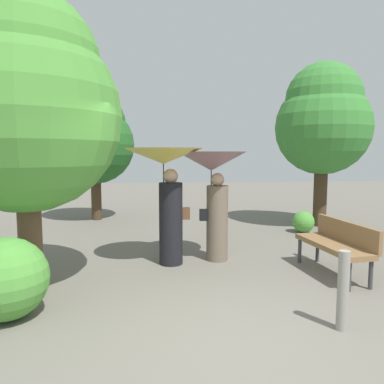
# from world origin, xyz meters

# --- Properties ---
(ground_plane) EXTENTS (40.00, 40.00, 0.00)m
(ground_plane) POSITION_xyz_m (0.00, 0.00, 0.00)
(ground_plane) COLOR #6B665B
(person_left) EXTENTS (1.33, 1.33, 1.97)m
(person_left) POSITION_xyz_m (-0.49, 2.68, 1.47)
(person_left) COLOR black
(person_left) RESTS_ON ground
(person_right) EXTENTS (1.21, 1.21, 1.91)m
(person_right) POSITION_xyz_m (0.33, 2.82, 1.44)
(person_right) COLOR #6B5B4C
(person_right) RESTS_ON ground
(park_bench) EXTENTS (0.67, 1.55, 0.83)m
(park_bench) POSITION_xyz_m (2.13, 1.89, 0.51)
(park_bench) COLOR #38383D
(park_bench) RESTS_ON ground
(tree_near_left) EXTENTS (2.57, 2.57, 4.03)m
(tree_near_left) POSITION_xyz_m (-2.38, 1.71, 2.57)
(tree_near_left) COLOR brown
(tree_near_left) RESTS_ON ground
(tree_near_right) EXTENTS (2.38, 2.38, 4.16)m
(tree_near_right) POSITION_xyz_m (3.58, 5.59, 2.74)
(tree_near_right) COLOR #42301E
(tree_near_right) RESTS_ON ground
(tree_mid_left) EXTENTS (2.19, 2.19, 3.56)m
(tree_mid_left) POSITION_xyz_m (-2.35, 7.08, 2.30)
(tree_mid_left) COLOR #42301E
(tree_mid_left) RESTS_ON ground
(bush_path_left) EXTENTS (0.94, 0.94, 0.94)m
(bush_path_left) POSITION_xyz_m (-2.36, 0.78, 0.47)
(bush_path_left) COLOR #4C9338
(bush_path_left) RESTS_ON ground
(bush_path_right) EXTENTS (0.51, 0.51, 0.51)m
(bush_path_right) POSITION_xyz_m (2.83, 4.84, 0.26)
(bush_path_right) COLOR #4C9338
(bush_path_right) RESTS_ON ground
(path_marker_post) EXTENTS (0.12, 0.12, 0.87)m
(path_marker_post) POSITION_xyz_m (1.31, 0.15, 0.43)
(path_marker_post) COLOR gray
(path_marker_post) RESTS_ON ground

